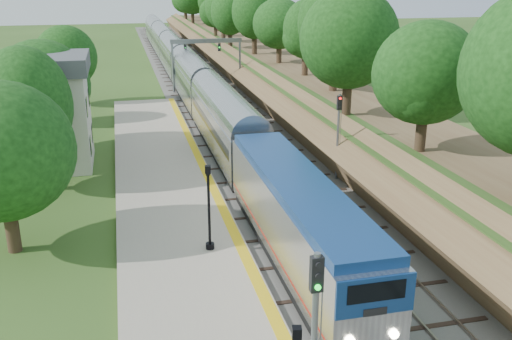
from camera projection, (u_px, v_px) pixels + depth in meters
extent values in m
cube|color=#4C4944|center=(198.00, 84.00, 72.73)|extent=(9.50, 170.00, 0.12)
cube|color=gray|center=(176.00, 84.00, 72.09)|extent=(0.08, 170.00, 0.16)
cube|color=gray|center=(188.00, 83.00, 72.41)|extent=(0.08, 170.00, 0.16)
cube|color=gray|center=(208.00, 82.00, 72.97)|extent=(0.08, 170.00, 0.16)
cube|color=gray|center=(219.00, 82.00, 73.29)|extent=(0.08, 170.00, 0.16)
cube|color=#ABA08A|center=(178.00, 231.00, 30.64)|extent=(6.40, 68.00, 0.38)
cube|color=gold|center=(230.00, 223.00, 31.20)|extent=(0.55, 68.00, 0.01)
cube|color=brown|center=(270.00, 70.00, 74.35)|extent=(9.00, 170.00, 3.00)
cube|color=brown|center=(241.00, 72.00, 73.56)|extent=(4.47, 170.00, 4.54)
cylinder|color=#332316|center=(507.00, 173.00, 27.12)|extent=(0.60, 0.60, 2.62)
cylinder|color=#332316|center=(259.00, 48.00, 73.11)|extent=(0.60, 0.60, 2.62)
sphere|color=#11360E|center=(259.00, 20.00, 71.95)|extent=(5.70, 5.70, 5.70)
cylinder|color=#332316|center=(202.00, 20.00, 119.10)|extent=(0.60, 0.60, 2.62)
sphere|color=#11360E|center=(201.00, 2.00, 117.94)|extent=(5.70, 5.70, 5.70)
cube|color=beige|center=(31.00, 121.00, 40.53)|extent=(8.00, 6.00, 6.80)
cube|color=#4D5054|center=(24.00, 65.00, 39.23)|extent=(8.60, 6.60, 1.20)
cube|color=black|center=(91.00, 146.00, 40.28)|extent=(0.05, 1.10, 1.30)
cube|color=black|center=(92.00, 133.00, 43.59)|extent=(0.05, 1.10, 1.30)
cube|color=black|center=(87.00, 107.00, 39.37)|extent=(0.05, 1.10, 1.30)
cube|color=black|center=(89.00, 97.00, 42.68)|extent=(0.05, 1.10, 1.30)
cylinder|color=slate|center=(173.00, 67.00, 66.38)|extent=(0.24, 0.24, 6.20)
cylinder|color=slate|center=(240.00, 64.00, 68.14)|extent=(0.24, 0.24, 6.20)
cube|color=slate|center=(206.00, 41.00, 66.33)|extent=(8.40, 0.25, 0.50)
cube|color=black|center=(185.00, 48.00, 65.89)|extent=(0.30, 0.20, 0.90)
cube|color=black|center=(219.00, 47.00, 66.77)|extent=(0.30, 0.20, 0.90)
cylinder|color=#332316|center=(59.00, 165.00, 38.00)|extent=(0.60, 0.60, 2.45)
sphere|color=#11360E|center=(53.00, 117.00, 36.92)|extent=(5.32, 5.32, 5.32)
cylinder|color=#332316|center=(74.00, 112.00, 52.72)|extent=(0.60, 0.60, 2.45)
sphere|color=#11360E|center=(70.00, 76.00, 51.64)|extent=(5.32, 5.32, 5.32)
cube|color=black|center=(297.00, 255.00, 27.28)|extent=(2.58, 16.17, 0.56)
cube|color=#B7BAC1|center=(298.00, 219.00, 26.67)|extent=(2.81, 16.84, 3.18)
cube|color=navy|center=(298.00, 183.00, 26.09)|extent=(2.69, 16.17, 0.41)
cube|color=navy|center=(376.00, 296.00, 18.61)|extent=(2.78, 0.10, 1.40)
cube|color=black|center=(377.00, 292.00, 18.51)|extent=(2.06, 0.06, 0.70)
cube|color=#A21C0F|center=(297.00, 240.00, 27.02)|extent=(2.83, 16.51, 0.09)
cube|color=#B7BAC1|center=(226.00, 128.00, 43.68)|extent=(2.81, 18.71, 3.65)
cube|color=#B7BAC1|center=(193.00, 84.00, 61.45)|extent=(2.81, 18.71, 3.65)
cube|color=#B7BAC1|center=(175.00, 59.00, 79.21)|extent=(2.81, 18.71, 3.65)
cube|color=#B7BAC1|center=(163.00, 44.00, 96.97)|extent=(2.81, 18.71, 3.65)
cube|color=#B7BAC1|center=(155.00, 33.00, 114.74)|extent=(2.81, 18.71, 3.65)
cube|color=black|center=(297.00, 333.00, 15.15)|extent=(0.30, 0.30, 0.36)
cube|color=silver|center=(297.00, 333.00, 15.15)|extent=(0.22, 0.22, 0.27)
cylinder|color=black|center=(210.00, 246.00, 28.26)|extent=(0.43, 0.43, 0.29)
cylinder|color=black|center=(209.00, 210.00, 27.64)|extent=(0.14, 0.14, 3.81)
cube|color=black|center=(208.00, 170.00, 26.95)|extent=(0.31, 0.31, 0.39)
cube|color=silver|center=(208.00, 170.00, 26.95)|extent=(0.22, 0.22, 0.29)
cube|color=black|center=(317.00, 274.00, 15.13)|extent=(0.35, 0.23, 1.03)
cylinder|color=#0CE526|center=(318.00, 276.00, 15.01)|extent=(0.16, 0.06, 0.16)
cylinder|color=slate|center=(338.00, 137.00, 37.86)|extent=(0.17, 0.17, 5.81)
cube|color=black|center=(339.00, 103.00, 37.10)|extent=(0.32, 0.21, 0.94)
cylinder|color=#FF0C0C|center=(340.00, 103.00, 36.99)|extent=(0.15, 0.06, 0.15)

